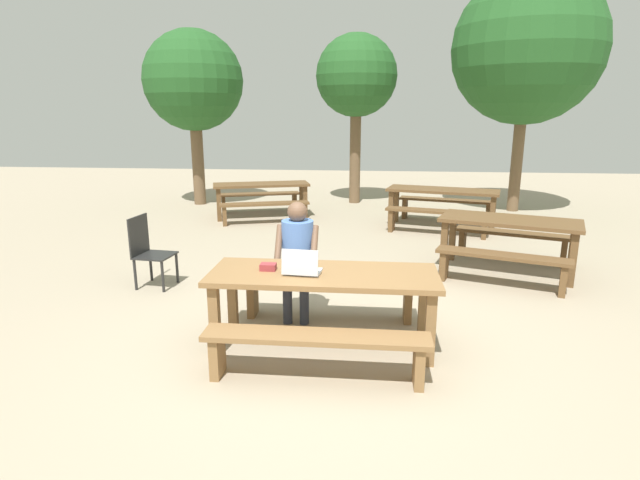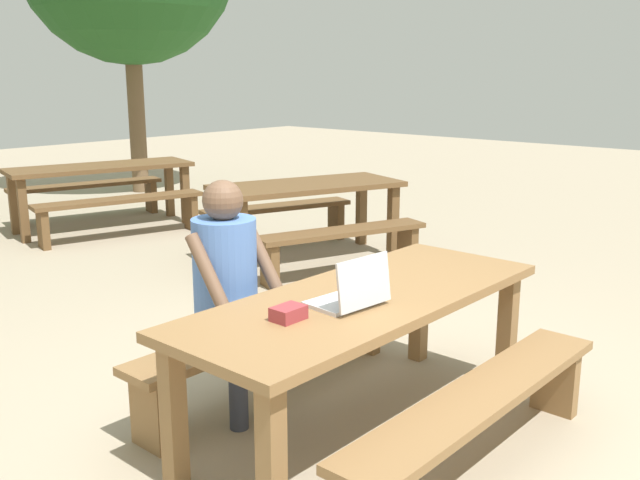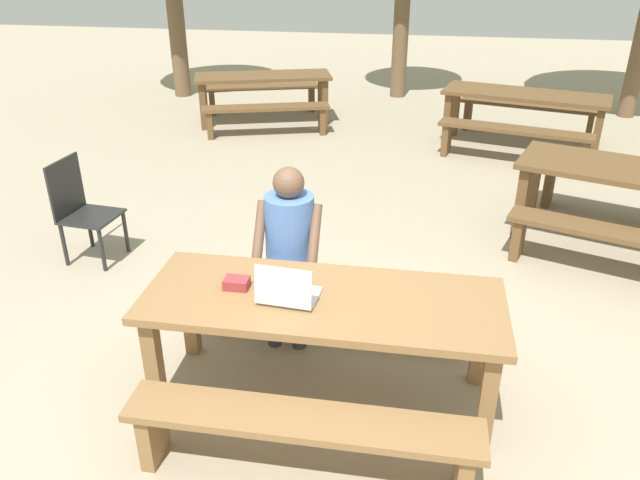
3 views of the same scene
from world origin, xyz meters
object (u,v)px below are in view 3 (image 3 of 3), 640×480
object	(u,v)px
small_pouch	(237,283)
picnic_table_distant	(525,101)
picnic_table_front	(323,311)
laptop	(288,292)
picnic_table_mid	(263,83)
plastic_chair	(82,209)
person_seated	(289,242)
picnic_table_rear	(625,180)

from	to	relation	value
small_pouch	picnic_table_distant	xyz separation A→B (m)	(2.35, 5.34, -0.13)
picnic_table_front	picnic_table_distant	distance (m)	5.66
laptop	picnic_table_mid	size ratio (longest dim) A/B	0.17
small_pouch	plastic_chair	bearing A→B (deg)	141.42
picnic_table_mid	picnic_table_distant	xyz separation A→B (m)	(3.69, -0.62, 0.03)
laptop	picnic_table_mid	bearing A→B (deg)	-69.58
person_seated	picnic_table_rear	bearing A→B (deg)	35.31
small_pouch	picnic_table_distant	size ratio (longest dim) A/B	0.07
plastic_chair	picnic_table_rear	bearing A→B (deg)	-71.55
plastic_chair	picnic_table_mid	world-z (taller)	plastic_chair
picnic_table_distant	picnic_table_front	bearing A→B (deg)	-94.10
small_pouch	plastic_chair	world-z (taller)	plastic_chair
person_seated	picnic_table_distant	distance (m)	5.19
picnic_table_front	picnic_table_rear	distance (m)	3.48
picnic_table_front	laptop	size ratio (longest dim) A/B	5.96
laptop	picnic_table_front	bearing A→B (deg)	-154.85
small_pouch	laptop	bearing A→B (deg)	-15.52
person_seated	picnic_table_rear	xyz separation A→B (m)	(2.70, 1.91, -0.10)
picnic_table_front	plastic_chair	xyz separation A→B (m)	(-2.40, 1.51, -0.16)
person_seated	picnic_table_mid	bearing A→B (deg)	106.01
picnic_table_rear	plastic_chair	bearing A→B (deg)	-147.99
picnic_table_front	laptop	bearing A→B (deg)	-159.80
picnic_table_front	picnic_table_mid	distance (m)	6.26
laptop	small_pouch	bearing A→B (deg)	-10.57
person_seated	picnic_table_front	bearing A→B (deg)	-62.18
plastic_chair	picnic_table_rear	xyz separation A→B (m)	(4.76, 1.04, 0.17)
small_pouch	picnic_table_front	bearing A→B (deg)	-2.29
person_seated	plastic_chair	bearing A→B (deg)	157.15
laptop	person_seated	distance (m)	0.73
picnic_table_front	person_seated	distance (m)	0.73
picnic_table_front	small_pouch	distance (m)	0.55
laptop	plastic_chair	world-z (taller)	laptop
laptop	picnic_table_mid	xyz separation A→B (m)	(-1.67, 6.05, -0.19)
laptop	small_pouch	xyz separation A→B (m)	(-0.34, 0.09, -0.03)
picnic_table_distant	laptop	bearing A→B (deg)	-95.70
plastic_chair	picnic_table_mid	xyz separation A→B (m)	(0.53, 4.47, 0.14)
laptop	small_pouch	world-z (taller)	laptop
picnic_table_rear	picnic_table_distant	world-z (taller)	picnic_table_rear
small_pouch	picnic_table_distant	world-z (taller)	small_pouch
picnic_table_distant	picnic_table_rear	bearing A→B (deg)	-64.50
person_seated	laptop	bearing A→B (deg)	-78.66
plastic_chair	picnic_table_distant	world-z (taller)	plastic_chair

